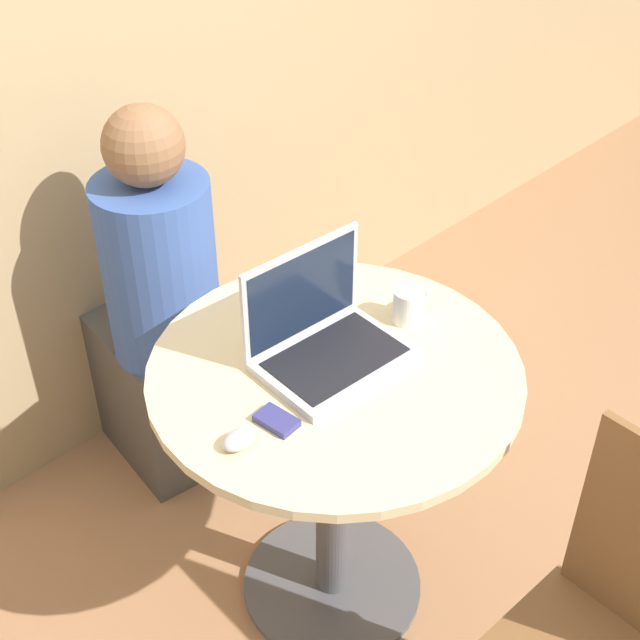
{
  "coord_description": "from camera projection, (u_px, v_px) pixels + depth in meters",
  "views": [
    {
      "loc": [
        -1.06,
        -1.02,
        2.03
      ],
      "look_at": [
        0.0,
        0.05,
        0.87
      ],
      "focal_mm": 50.0,
      "sensor_mm": 36.0,
      "label": 1
    }
  ],
  "objects": [
    {
      "name": "round_table",
      "position": [
        334.0,
        438.0,
        2.07
      ],
      "size": [
        0.82,
        0.82,
        0.77
      ],
      "color": "#4C4C51",
      "rests_on": "ground_plane"
    },
    {
      "name": "ground_plane",
      "position": [
        332.0,
        585.0,
        2.41
      ],
      "size": [
        12.0,
        12.0,
        0.0
      ],
      "primitive_type": "plane",
      "color": "#9E704C"
    },
    {
      "name": "computer_mouse",
      "position": [
        239.0,
        439.0,
        1.74
      ],
      "size": [
        0.07,
        0.05,
        0.03
      ],
      "color": "#B2B2B7",
      "rests_on": "round_table"
    },
    {
      "name": "laptop",
      "position": [
        324.0,
        337.0,
        1.93
      ],
      "size": [
        0.33,
        0.25,
        0.25
      ],
      "color": "#B7B7BC",
      "rests_on": "round_table"
    },
    {
      "name": "person_seated",
      "position": [
        159.0,
        326.0,
        2.5
      ],
      "size": [
        0.34,
        0.48,
        1.18
      ],
      "color": "#4C4742",
      "rests_on": "ground_plane"
    },
    {
      "name": "coffee_cup",
      "position": [
        409.0,
        305.0,
        2.05
      ],
      "size": [
        0.11,
        0.07,
        0.08
      ],
      "color": "white",
      "rests_on": "round_table"
    },
    {
      "name": "back_wall",
      "position": [
        55.0,
        20.0,
        2.16
      ],
      "size": [
        7.0,
        0.05,
        2.6
      ],
      "color": "tan",
      "rests_on": "ground_plane"
    },
    {
      "name": "cell_phone",
      "position": [
        277.0,
        421.0,
        1.79
      ],
      "size": [
        0.06,
        0.09,
        0.02
      ],
      "color": "navy",
      "rests_on": "round_table"
    }
  ]
}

